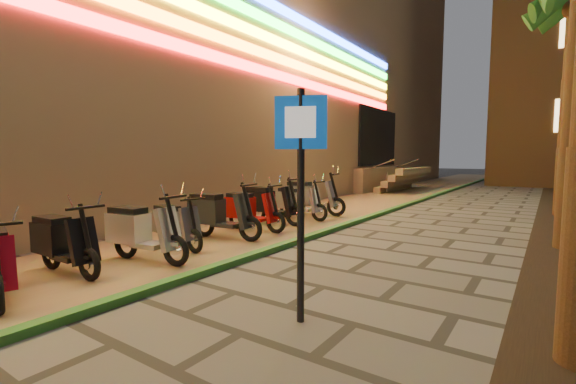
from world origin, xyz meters
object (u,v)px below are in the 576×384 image
Objects in this scene: scooter_9 at (248,210)px; scooter_10 at (268,203)px; scooter_6 at (139,231)px; scooter_8 at (217,214)px; scooter_5 at (61,242)px; scooter_12 at (308,196)px; scooter_7 at (174,224)px; pedestrian_sign at (301,173)px; scooter_11 at (296,202)px.

scooter_9 is 1.05m from scooter_10.
scooter_6 is 2.06m from scooter_8.
scooter_5 is at bearing -91.28° from scooter_10.
scooter_10 is (-0.45, 4.15, 0.03)m from scooter_6.
scooter_6 is 0.90× the size of scooter_12.
scooter_10 reaches higher than scooter_7.
scooter_6 is 3.14m from scooter_9.
pedestrian_sign is at bearing -12.86° from scooter_7.
scooter_8 reaches higher than scooter_9.
scooter_11 is at bearing 85.22° from scooter_9.
pedestrian_sign is 4.67m from scooter_8.
scooter_10 reaches higher than scooter_6.
pedestrian_sign is 1.57× the size of scooter_5.
scooter_6 is at bearing -92.82° from scooter_8.
scooter_10 is 1.89m from scooter_12.
pedestrian_sign reaches higher than scooter_7.
scooter_7 is at bearing 86.25° from scooter_5.
scooter_5 is 0.93× the size of scooter_6.
scooter_5 is 6.27m from scooter_11.
scooter_10 is 1.06m from scooter_11.
pedestrian_sign reaches higher than scooter_6.
scooter_5 is 2.05m from scooter_7.
scooter_8 is (0.16, 3.13, 0.06)m from scooter_5.
scooter_9 is (-3.79, 3.63, -1.09)m from pedestrian_sign.
scooter_10 is 1.10× the size of scooter_11.
scooter_6 is 1.13× the size of scooter_7.
scooter_7 is 2.16m from scooter_9.
scooter_7 is 1.09m from scooter_8.
scooter_8 is at bearing 85.37° from scooter_5.
scooter_8 reaches higher than scooter_7.
scooter_8 is 3.99m from scooter_12.
scooter_7 is 0.84× the size of scooter_10.
scooter_5 is 4.21m from scooter_9.
scooter_11 reaches higher than scooter_5.
scooter_8 reaches higher than scooter_5.
scooter_12 reaches higher than scooter_11.
scooter_8 is at bearing 122.05° from pedestrian_sign.
scooter_6 is 4.18m from scooter_10.
scooter_7 is at bearing -89.50° from scooter_10.
scooter_8 is at bearing -85.87° from scooter_10.
scooter_10 is at bearing -101.25° from scooter_11.
scooter_11 is at bearing 96.83° from scooter_7.
scooter_9 is at bearing 96.42° from scooter_7.
scooter_11 is (0.00, 3.13, -0.05)m from scooter_8.
scooter_5 is at bearing 164.57° from pedestrian_sign.
scooter_10 is (-3.99, 4.65, -1.04)m from pedestrian_sign.
scooter_7 is at bearing -95.60° from scooter_9.
scooter_9 is 1.02× the size of scooter_11.
scooter_8 is (-0.22, 2.05, 0.03)m from scooter_6.
scooter_12 is at bearing 88.15° from scooter_9.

